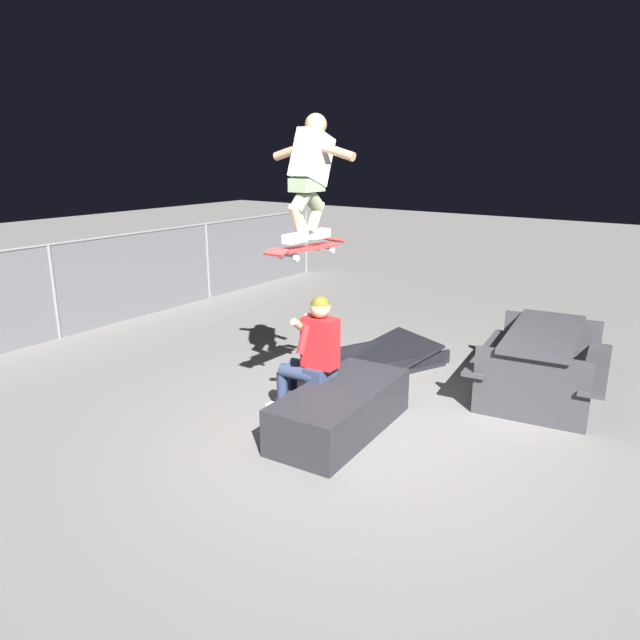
{
  "coord_description": "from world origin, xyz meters",
  "views": [
    {
      "loc": [
        -4.46,
        -2.67,
        2.62
      ],
      "look_at": [
        -0.0,
        0.49,
        1.04
      ],
      "focal_mm": 33.1,
      "sensor_mm": 36.0,
      "label": 1
    }
  ],
  "objects_px": {
    "person_sitting_on_ledge": "(311,352)",
    "skater_airborne": "(310,172)",
    "kicker_ramp": "(384,359)",
    "picnic_table_back": "(542,353)",
    "ledge_box_main": "(341,410)",
    "skateboard": "(307,248)"
  },
  "relations": [
    {
      "from": "skater_airborne",
      "to": "picnic_table_back",
      "type": "xyz_separation_m",
      "value": [
        1.93,
        -1.71,
        -1.94
      ]
    },
    {
      "from": "person_sitting_on_ledge",
      "to": "skateboard",
      "type": "distance_m",
      "value": 1.05
    },
    {
      "from": "skateboard",
      "to": "kicker_ramp",
      "type": "relative_size",
      "value": 0.67
    },
    {
      "from": "skater_airborne",
      "to": "kicker_ramp",
      "type": "height_order",
      "value": "skater_airborne"
    },
    {
      "from": "kicker_ramp",
      "to": "picnic_table_back",
      "type": "relative_size",
      "value": 0.82
    },
    {
      "from": "kicker_ramp",
      "to": "skater_airborne",
      "type": "bearing_deg",
      "value": -174.01
    },
    {
      "from": "ledge_box_main",
      "to": "person_sitting_on_ledge",
      "type": "height_order",
      "value": "person_sitting_on_ledge"
    },
    {
      "from": "kicker_ramp",
      "to": "picnic_table_back",
      "type": "bearing_deg",
      "value": -86.97
    },
    {
      "from": "kicker_ramp",
      "to": "picnic_table_back",
      "type": "height_order",
      "value": "picnic_table_back"
    },
    {
      "from": "ledge_box_main",
      "to": "skateboard",
      "type": "height_order",
      "value": "skateboard"
    },
    {
      "from": "picnic_table_back",
      "to": "skateboard",
      "type": "bearing_deg",
      "value": 139.29
    },
    {
      "from": "person_sitting_on_ledge",
      "to": "skater_airborne",
      "type": "xyz_separation_m",
      "value": [
        -0.03,
        -0.02,
        1.73
      ]
    },
    {
      "from": "skater_airborne",
      "to": "kicker_ramp",
      "type": "bearing_deg",
      "value": 5.99
    },
    {
      "from": "skater_airborne",
      "to": "kicker_ramp",
      "type": "xyz_separation_m",
      "value": [
        1.83,
        0.19,
        -2.38
      ]
    },
    {
      "from": "skater_airborne",
      "to": "ledge_box_main",
      "type": "bearing_deg",
      "value": -98.99
    },
    {
      "from": "skater_airborne",
      "to": "kicker_ramp",
      "type": "distance_m",
      "value": 3.01
    },
    {
      "from": "ledge_box_main",
      "to": "skateboard",
      "type": "xyz_separation_m",
      "value": [
        0.01,
        0.39,
        1.53
      ]
    },
    {
      "from": "person_sitting_on_ledge",
      "to": "picnic_table_back",
      "type": "bearing_deg",
      "value": -42.31
    },
    {
      "from": "ledge_box_main",
      "to": "picnic_table_back",
      "type": "xyz_separation_m",
      "value": [
        1.99,
        -1.32,
        0.28
      ]
    },
    {
      "from": "skateboard",
      "to": "skater_airborne",
      "type": "distance_m",
      "value": 0.69
    },
    {
      "from": "person_sitting_on_ledge",
      "to": "skater_airborne",
      "type": "distance_m",
      "value": 1.73
    },
    {
      "from": "person_sitting_on_ledge",
      "to": "picnic_table_back",
      "type": "height_order",
      "value": "person_sitting_on_ledge"
    }
  ]
}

